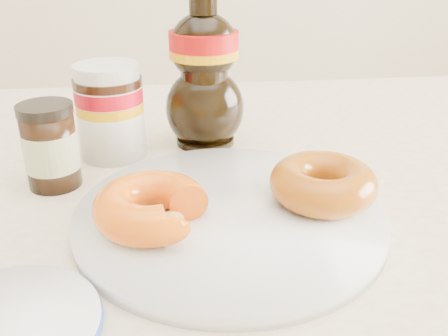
{
  "coord_description": "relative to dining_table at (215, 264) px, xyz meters",
  "views": [
    {
      "loc": [
        -0.04,
        -0.36,
        1.01
      ],
      "look_at": [
        0.01,
        0.1,
        0.79
      ],
      "focal_mm": 40.0,
      "sensor_mm": 36.0,
      "label": 1
    }
  ],
  "objects": [
    {
      "name": "plate",
      "position": [
        0.01,
        -0.05,
        0.09
      ],
      "size": [
        0.3,
        0.3,
        0.01
      ],
      "color": "white",
      "rests_on": "dining_table"
    },
    {
      "name": "blue_rim_saucer",
      "position": [
        -0.16,
        -0.18,
        0.09
      ],
      "size": [
        0.14,
        0.14,
        0.01
      ],
      "color": "white",
      "rests_on": "dining_table"
    },
    {
      "name": "dark_jar",
      "position": [
        -0.17,
        0.05,
        0.13
      ],
      "size": [
        0.06,
        0.06,
        0.09
      ],
      "rotation": [
        0.0,
        0.0,
        0.26
      ],
      "color": "black",
      "rests_on": "dining_table"
    },
    {
      "name": "syrup_bottle",
      "position": [
        0.0,
        0.16,
        0.18
      ],
      "size": [
        0.12,
        0.11,
        0.2
      ],
      "primitive_type": null,
      "rotation": [
        0.0,
        0.0,
        -0.28
      ],
      "color": "black",
      "rests_on": "dining_table"
    },
    {
      "name": "nutella_jar",
      "position": [
        -0.12,
        0.13,
        0.15
      ],
      "size": [
        0.08,
        0.08,
        0.12
      ],
      "rotation": [
        0.0,
        0.0,
        0.14
      ],
      "color": "white",
      "rests_on": "dining_table"
    },
    {
      "name": "donut_whole",
      "position": [
        0.1,
        -0.04,
        0.12
      ],
      "size": [
        0.13,
        0.13,
        0.04
      ],
      "primitive_type": "torus",
      "rotation": [
        0.0,
        0.0,
        0.28
      ],
      "color": "#8B3808",
      "rests_on": "plate"
    },
    {
      "name": "dining_table",
      "position": [
        0.0,
        0.0,
        0.0
      ],
      "size": [
        1.4,
        0.9,
        0.75
      ],
      "color": "#FDF0C0",
      "rests_on": "ground"
    },
    {
      "name": "donut_bitten",
      "position": [
        -0.06,
        -0.07,
        0.12
      ],
      "size": [
        0.12,
        0.12,
        0.04
      ],
      "primitive_type": "torus",
      "rotation": [
        0.0,
        0.0,
        0.15
      ],
      "color": "#E64A0D",
      "rests_on": "plate"
    }
  ]
}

